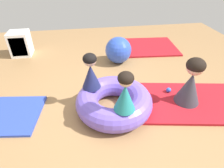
# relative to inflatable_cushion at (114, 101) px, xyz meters

# --- Properties ---
(ground_plane) EXTENTS (8.00, 8.00, 0.00)m
(ground_plane) POSITION_rel_inflatable_cushion_xyz_m (-0.14, 0.06, -0.17)
(ground_plane) COLOR #9E7549
(gym_mat_center_rear) EXTENTS (1.74, 1.30, 0.04)m
(gym_mat_center_rear) POSITION_rel_inflatable_cushion_xyz_m (1.16, 2.25, -0.15)
(gym_mat_center_rear) COLOR #B21923
(gym_mat_center_rear) RESTS_ON ground
(gym_mat_near_left) EXTENTS (2.04, 1.34, 0.04)m
(gym_mat_near_left) POSITION_rel_inflatable_cushion_xyz_m (1.19, -0.02, -0.15)
(gym_mat_near_left) COLOR #B21923
(gym_mat_near_left) RESTS_ON ground
(inflatable_cushion) EXTENTS (1.16, 1.16, 0.34)m
(inflatable_cushion) POSITION_rel_inflatable_cushion_xyz_m (0.00, 0.00, 0.00)
(inflatable_cushion) COLOR #7056D1
(inflatable_cushion) RESTS_ON ground
(child_in_navy) EXTENTS (0.34, 0.34, 0.55)m
(child_in_navy) POSITION_rel_inflatable_cushion_xyz_m (-0.31, 0.20, 0.44)
(child_in_navy) COLOR navy
(child_in_navy) RESTS_ON inflatable_cushion
(child_in_teal) EXTENTS (0.40, 0.40, 0.56)m
(child_in_teal) POSITION_rel_inflatable_cushion_xyz_m (0.08, -0.37, 0.44)
(child_in_teal) COLOR teal
(child_in_teal) RESTS_ON inflatable_cushion
(adult_seated) EXTENTS (0.53, 0.53, 0.77)m
(adult_seated) POSITION_rel_inflatable_cushion_xyz_m (1.19, -0.02, 0.25)
(adult_seated) COLOR #383842
(adult_seated) RESTS_ON gym_mat_near_left
(play_ball_blue) EXTENTS (0.08, 0.08, 0.08)m
(play_ball_blue) POSITION_rel_inflatable_cushion_xyz_m (1.00, 0.26, -0.09)
(play_ball_blue) COLOR blue
(play_ball_blue) RESTS_ON gym_mat_near_left
(exercise_ball_large) EXTENTS (0.57, 0.57, 0.57)m
(exercise_ball_large) POSITION_rel_inflatable_cushion_xyz_m (0.35, 1.57, 0.12)
(exercise_ball_large) COLOR blue
(exercise_ball_large) RESTS_ON ground
(storage_cube) EXTENTS (0.44, 0.44, 0.56)m
(storage_cube) POSITION_rel_inflatable_cushion_xyz_m (-1.86, 2.28, 0.11)
(storage_cube) COLOR white
(storage_cube) RESTS_ON ground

